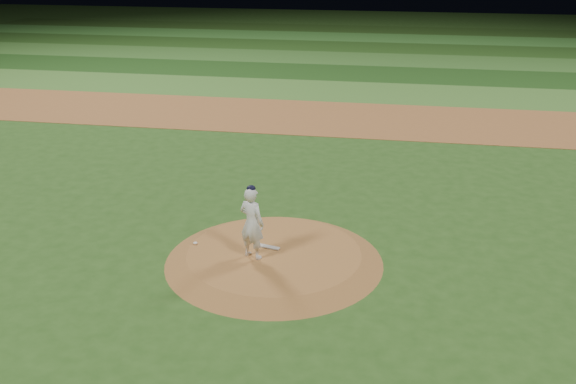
% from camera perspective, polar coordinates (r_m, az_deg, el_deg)
% --- Properties ---
extents(ground, '(120.00, 120.00, 0.00)m').
position_cam_1_polar(ground, '(16.34, -1.24, -6.15)').
color(ground, '#274E19').
rests_on(ground, ground).
extents(infield_dirt_band, '(70.00, 6.00, 0.02)m').
position_cam_1_polar(infield_dirt_band, '(29.31, 4.15, 6.57)').
color(infield_dirt_band, '#925A2D').
rests_on(infield_dirt_band, ground).
extents(outfield_stripe_0, '(70.00, 5.00, 0.02)m').
position_cam_1_polar(outfield_stripe_0, '(34.63, 5.15, 8.90)').
color(outfield_stripe_0, '#3E7229').
rests_on(outfield_stripe_0, ground).
extents(outfield_stripe_1, '(70.00, 5.00, 0.02)m').
position_cam_1_polar(outfield_stripe_1, '(39.51, 5.83, 10.47)').
color(outfield_stripe_1, '#1B4215').
rests_on(outfield_stripe_1, ground).
extents(outfield_stripe_2, '(70.00, 5.00, 0.02)m').
position_cam_1_polar(outfield_stripe_2, '(44.41, 6.37, 11.69)').
color(outfield_stripe_2, '#346825').
rests_on(outfield_stripe_2, ground).
extents(outfield_stripe_3, '(70.00, 5.00, 0.02)m').
position_cam_1_polar(outfield_stripe_3, '(49.34, 6.80, 12.67)').
color(outfield_stripe_3, '#214817').
rests_on(outfield_stripe_3, ground).
extents(outfield_stripe_4, '(70.00, 5.00, 0.02)m').
position_cam_1_polar(outfield_stripe_4, '(54.27, 7.16, 13.47)').
color(outfield_stripe_4, '#35762B').
rests_on(outfield_stripe_4, ground).
extents(outfield_stripe_5, '(70.00, 5.00, 0.02)m').
position_cam_1_polar(outfield_stripe_5, '(59.22, 7.46, 14.13)').
color(outfield_stripe_5, '#224415').
rests_on(outfield_stripe_5, ground).
extents(pitchers_mound, '(5.50, 5.50, 0.25)m').
position_cam_1_polar(pitchers_mound, '(16.28, -1.24, -5.76)').
color(pitchers_mound, '#9B6330').
rests_on(pitchers_mound, ground).
extents(pitching_rubber, '(0.61, 0.28, 0.03)m').
position_cam_1_polar(pitching_rubber, '(16.46, -1.75, -4.90)').
color(pitching_rubber, beige).
rests_on(pitching_rubber, pitchers_mound).
extents(rosin_bag, '(0.11, 0.11, 0.06)m').
position_cam_1_polar(rosin_bag, '(16.79, -8.24, -4.51)').
color(rosin_bag, white).
rests_on(rosin_bag, pitchers_mound).
extents(pitcher_on_mound, '(0.79, 0.67, 1.90)m').
position_cam_1_polar(pitcher_on_mound, '(15.61, -3.23, -2.73)').
color(pitcher_on_mound, white).
rests_on(pitcher_on_mound, pitchers_mound).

